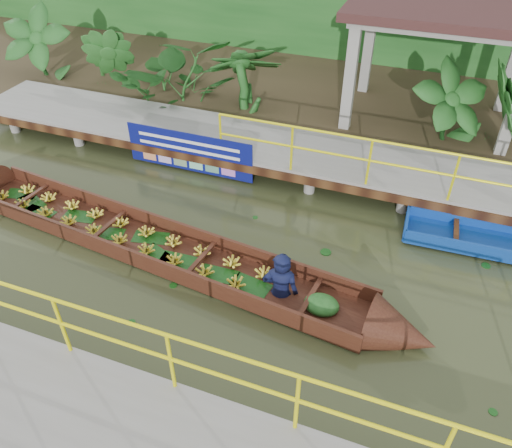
% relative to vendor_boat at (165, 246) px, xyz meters
% --- Properties ---
extents(ground, '(80.00, 80.00, 0.00)m').
position_rel_vendor_boat_xyz_m(ground, '(0.92, 0.25, -0.23)').
color(ground, '#2C3319').
rests_on(ground, ground).
extents(land_strip, '(30.00, 8.00, 0.45)m').
position_rel_vendor_boat_xyz_m(land_strip, '(0.92, 7.75, -0.01)').
color(land_strip, '#302618').
rests_on(land_strip, ground).
extents(far_dock, '(16.00, 2.06, 1.66)m').
position_rel_vendor_boat_xyz_m(far_dock, '(0.94, 3.68, 0.25)').
color(far_dock, gray).
rests_on(far_dock, ground).
extents(pavilion, '(4.40, 3.00, 3.00)m').
position_rel_vendor_boat_xyz_m(pavilion, '(3.92, 6.55, 2.59)').
color(pavilion, gray).
rests_on(pavilion, ground).
extents(foliage_backdrop, '(30.00, 0.80, 4.00)m').
position_rel_vendor_boat_xyz_m(foliage_backdrop, '(0.92, 10.25, 1.77)').
color(foliage_backdrop, '#164516').
rests_on(foliage_backdrop, ground).
extents(vendor_boat, '(10.43, 2.20, 2.18)m').
position_rel_vendor_boat_xyz_m(vendor_boat, '(0.00, 0.00, 0.00)').
color(vendor_boat, black).
rests_on(vendor_boat, ground).
extents(blue_banner, '(3.05, 0.04, 0.95)m').
position_rel_vendor_boat_xyz_m(blue_banner, '(-0.85, 2.73, 0.32)').
color(blue_banner, navy).
rests_on(blue_banner, ground).
extents(tropical_plants, '(14.32, 1.32, 1.66)m').
position_rel_vendor_boat_xyz_m(tropical_plants, '(-0.81, 5.55, 1.05)').
color(tropical_plants, '#164516').
rests_on(tropical_plants, ground).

